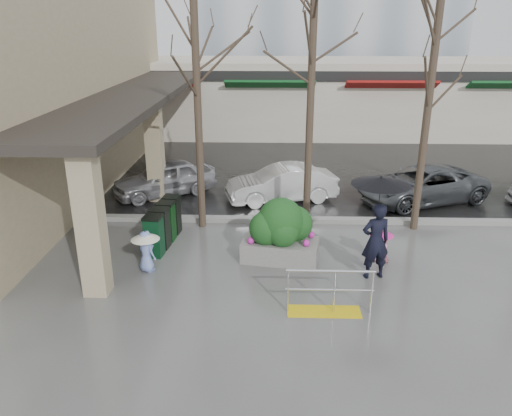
# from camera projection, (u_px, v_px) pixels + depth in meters

# --- Properties ---
(ground) EXTENTS (120.00, 120.00, 0.00)m
(ground) POSITION_uv_depth(u_px,v_px,m) (265.00, 284.00, 12.06)
(ground) COLOR #51514F
(ground) RESTS_ON ground
(street_asphalt) EXTENTS (120.00, 36.00, 0.01)m
(street_asphalt) POSITION_uv_depth(u_px,v_px,m) (270.00, 118.00, 32.65)
(street_asphalt) COLOR black
(street_asphalt) RESTS_ON ground
(curb) EXTENTS (120.00, 0.30, 0.15)m
(curb) POSITION_uv_depth(u_px,v_px,m) (267.00, 220.00, 15.78)
(curb) COLOR gray
(curb) RESTS_ON ground
(near_building) EXTENTS (6.00, 18.00, 8.00)m
(near_building) POSITION_uv_depth(u_px,v_px,m) (26.00, 78.00, 18.41)
(near_building) COLOR tan
(near_building) RESTS_ON ground
(canopy_slab) EXTENTS (2.80, 18.00, 0.25)m
(canopy_slab) POSITION_uv_depth(u_px,v_px,m) (139.00, 89.00, 18.42)
(canopy_slab) COLOR #2D2823
(canopy_slab) RESTS_ON pillar_front
(pillar_front) EXTENTS (0.55, 0.55, 3.50)m
(pillar_front) POSITION_uv_depth(u_px,v_px,m) (90.00, 223.00, 11.09)
(pillar_front) COLOR tan
(pillar_front) RESTS_ON ground
(pillar_back) EXTENTS (0.55, 0.55, 3.50)m
(pillar_back) POSITION_uv_depth(u_px,v_px,m) (155.00, 152.00, 17.18)
(pillar_back) COLOR tan
(pillar_back) RESTS_ON ground
(storefront_row) EXTENTS (34.00, 6.74, 4.00)m
(storefront_row) POSITION_uv_depth(u_px,v_px,m) (305.00, 96.00, 28.11)
(storefront_row) COLOR beige
(storefront_row) RESTS_ON ground
(handrail) EXTENTS (1.90, 0.50, 1.03)m
(handrail) POSITION_uv_depth(u_px,v_px,m) (328.00, 297.00, 10.77)
(handrail) COLOR yellow
(handrail) RESTS_ON ground
(tree_west) EXTENTS (3.20, 3.20, 6.80)m
(tree_west) POSITION_uv_depth(u_px,v_px,m) (196.00, 55.00, 13.71)
(tree_west) COLOR #382B21
(tree_west) RESTS_ON ground
(tree_midwest) EXTENTS (3.20, 3.20, 7.00)m
(tree_midwest) POSITION_uv_depth(u_px,v_px,m) (312.00, 50.00, 13.56)
(tree_midwest) COLOR #382B21
(tree_midwest) RESTS_ON ground
(tree_mideast) EXTENTS (3.20, 3.20, 6.50)m
(tree_mideast) POSITION_uv_depth(u_px,v_px,m) (433.00, 64.00, 13.59)
(tree_mideast) COLOR #382B21
(tree_mideast) RESTS_ON ground
(woman) EXTENTS (1.40, 1.40, 2.63)m
(woman) POSITION_uv_depth(u_px,v_px,m) (377.00, 220.00, 11.87)
(woman) COLOR black
(woman) RESTS_ON ground
(child_pink) EXTENTS (0.63, 0.63, 1.03)m
(child_pink) POSITION_uv_depth(u_px,v_px,m) (381.00, 240.00, 12.99)
(child_pink) COLOR pink
(child_pink) RESTS_ON ground
(child_blue) EXTENTS (0.72, 0.72, 1.10)m
(child_blue) POSITION_uv_depth(u_px,v_px,m) (146.00, 246.00, 12.46)
(child_blue) COLOR #7F98E2
(child_blue) RESTS_ON ground
(planter) EXTENTS (2.11, 1.30, 1.73)m
(planter) POSITION_uv_depth(u_px,v_px,m) (281.00, 231.00, 13.02)
(planter) COLOR #64615E
(planter) RESTS_ON ground
(news_boxes) EXTENTS (0.70, 2.11, 1.15)m
(news_boxes) POSITION_uv_depth(u_px,v_px,m) (164.00, 225.00, 14.07)
(news_boxes) COLOR #0E3D20
(news_boxes) RESTS_ON ground
(car_a) EXTENTS (3.93, 3.20, 1.26)m
(car_a) POSITION_uv_depth(u_px,v_px,m) (164.00, 178.00, 18.04)
(car_a) COLOR #A9A8AD
(car_a) RESTS_ON ground
(car_b) EXTENTS (4.04, 2.28, 1.26)m
(car_b) POSITION_uv_depth(u_px,v_px,m) (282.00, 184.00, 17.45)
(car_b) COLOR white
(car_b) RESTS_ON ground
(car_c) EXTENTS (4.98, 3.55, 1.26)m
(car_c) POSITION_uv_depth(u_px,v_px,m) (422.00, 185.00, 17.35)
(car_c) COLOR #4F5356
(car_c) RESTS_ON ground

